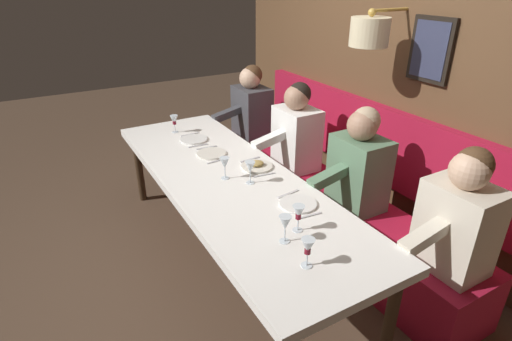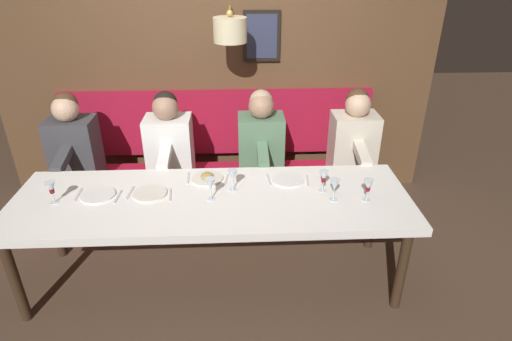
# 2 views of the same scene
# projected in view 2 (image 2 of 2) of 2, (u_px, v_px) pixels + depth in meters

# --- Properties ---
(ground_plane) EXTENTS (12.00, 12.00, 0.00)m
(ground_plane) POSITION_uv_depth(u_px,v_px,m) (216.00, 278.00, 3.34)
(ground_plane) COLOR #4C3828
(dining_table) EXTENTS (0.90, 2.81, 0.74)m
(dining_table) POSITION_uv_depth(u_px,v_px,m) (212.00, 204.00, 3.03)
(dining_table) COLOR white
(dining_table) RESTS_ON ground_plane
(banquette_bench) EXTENTS (0.52, 3.01, 0.45)m
(banquette_bench) POSITION_uv_depth(u_px,v_px,m) (219.00, 195.00, 4.03)
(banquette_bench) COLOR maroon
(banquette_bench) RESTS_ON ground_plane
(back_wall_panel) EXTENTS (0.59, 4.21, 2.90)m
(back_wall_panel) POSITION_uv_depth(u_px,v_px,m) (216.00, 60.00, 4.01)
(back_wall_panel) COLOR brown
(back_wall_panel) RESTS_ON ground_plane
(diner_nearest) EXTENTS (0.60, 0.40, 0.79)m
(diner_nearest) POSITION_uv_depth(u_px,v_px,m) (354.00, 136.00, 3.80)
(diner_nearest) COLOR beige
(diner_nearest) RESTS_ON banquette_bench
(diner_near) EXTENTS (0.60, 0.40, 0.79)m
(diner_near) POSITION_uv_depth(u_px,v_px,m) (261.00, 137.00, 3.76)
(diner_near) COLOR #567A5B
(diner_near) RESTS_ON banquette_bench
(diner_middle) EXTENTS (0.60, 0.40, 0.79)m
(diner_middle) POSITION_uv_depth(u_px,v_px,m) (169.00, 139.00, 3.73)
(diner_middle) COLOR white
(diner_middle) RESTS_ON banquette_bench
(diner_far) EXTENTS (0.60, 0.40, 0.79)m
(diner_far) POSITION_uv_depth(u_px,v_px,m) (73.00, 141.00, 3.70)
(diner_far) COLOR #3D3D42
(diner_far) RESTS_ON banquette_bench
(place_setting_0) EXTENTS (0.24, 0.32, 0.01)m
(place_setting_0) POSITION_uv_depth(u_px,v_px,m) (288.00, 180.00, 3.21)
(place_setting_0) COLOR white
(place_setting_0) RESTS_ON dining_table
(place_setting_1) EXTENTS (0.24, 0.32, 0.01)m
(place_setting_1) POSITION_uv_depth(u_px,v_px,m) (150.00, 193.00, 3.03)
(place_setting_1) COLOR silver
(place_setting_1) RESTS_ON dining_table
(place_setting_2) EXTENTS (0.24, 0.31, 0.01)m
(place_setting_2) POSITION_uv_depth(u_px,v_px,m) (98.00, 195.00, 3.01)
(place_setting_2) COLOR white
(place_setting_2) RESTS_ON dining_table
(place_setting_3) EXTENTS (0.24, 0.32, 0.05)m
(place_setting_3) POSITION_uv_depth(u_px,v_px,m) (207.00, 178.00, 3.23)
(place_setting_3) COLOR silver
(place_setting_3) RESTS_ON dining_table
(wine_glass_0) EXTENTS (0.07, 0.07, 0.16)m
(wine_glass_0) POSITION_uv_depth(u_px,v_px,m) (335.00, 185.00, 2.92)
(wine_glass_0) COLOR silver
(wine_glass_0) RESTS_ON dining_table
(wine_glass_1) EXTENTS (0.07, 0.07, 0.16)m
(wine_glass_1) POSITION_uv_depth(u_px,v_px,m) (51.00, 188.00, 2.89)
(wine_glass_1) COLOR silver
(wine_glass_1) RESTS_ON dining_table
(wine_glass_2) EXTENTS (0.07, 0.07, 0.16)m
(wine_glass_2) POSITION_uv_depth(u_px,v_px,m) (233.00, 176.00, 3.04)
(wine_glass_2) COLOR silver
(wine_glass_2) RESTS_ON dining_table
(wine_glass_3) EXTENTS (0.07, 0.07, 0.16)m
(wine_glass_3) POSITION_uv_depth(u_px,v_px,m) (210.00, 185.00, 2.92)
(wine_glass_3) COLOR silver
(wine_glass_3) RESTS_ON dining_table
(wine_glass_4) EXTENTS (0.07, 0.07, 0.16)m
(wine_glass_4) POSITION_uv_depth(u_px,v_px,m) (368.00, 186.00, 2.91)
(wine_glass_4) COLOR silver
(wine_glass_4) RESTS_ON dining_table
(wine_glass_5) EXTENTS (0.07, 0.07, 0.16)m
(wine_glass_5) POSITION_uv_depth(u_px,v_px,m) (324.00, 177.00, 3.03)
(wine_glass_5) COLOR silver
(wine_glass_5) RESTS_ON dining_table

